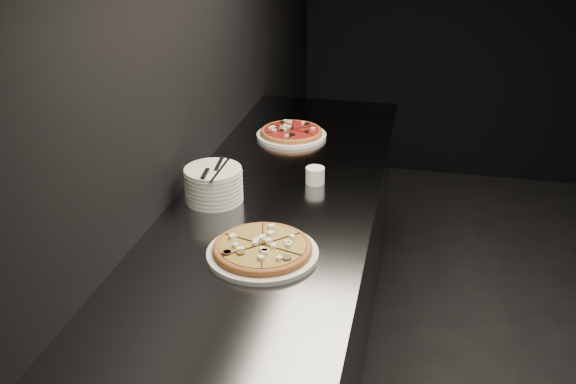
% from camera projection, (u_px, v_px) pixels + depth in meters
% --- Properties ---
extents(wall_left, '(0.02, 5.00, 2.80)m').
position_uv_depth(wall_left, '(176.00, 63.00, 2.27)').
color(wall_left, black).
rests_on(wall_left, floor).
extents(counter, '(0.74, 2.44, 0.92)m').
position_uv_depth(counter, '(279.00, 296.00, 2.61)').
color(counter, slate).
rests_on(counter, floor).
extents(pizza_mushroom, '(0.39, 0.39, 0.04)m').
position_uv_depth(pizza_mushroom, '(263.00, 250.00, 2.00)').
color(pizza_mushroom, white).
rests_on(pizza_mushroom, counter).
extents(pizza_tomato, '(0.38, 0.38, 0.04)m').
position_uv_depth(pizza_tomato, '(291.00, 133.00, 2.96)').
color(pizza_tomato, white).
rests_on(pizza_tomato, counter).
extents(plate_stack, '(0.21, 0.21, 0.13)m').
position_uv_depth(plate_stack, '(214.00, 184.00, 2.35)').
color(plate_stack, white).
rests_on(plate_stack, counter).
extents(cutlery, '(0.08, 0.22, 0.01)m').
position_uv_depth(cutlery, '(214.00, 170.00, 2.30)').
color(cutlery, silver).
rests_on(cutlery, plate_stack).
extents(ramekin, '(0.07, 0.07, 0.06)m').
position_uv_depth(ramekin, '(315.00, 175.00, 2.49)').
color(ramekin, white).
rests_on(ramekin, counter).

